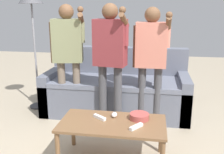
% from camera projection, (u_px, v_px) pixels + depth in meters
% --- Properties ---
extents(couch, '(2.04, 0.86, 0.91)m').
position_uv_depth(couch, '(116.00, 90.00, 3.84)').
color(couch, slate).
rests_on(couch, ground).
extents(coffee_table, '(1.03, 0.54, 0.42)m').
position_uv_depth(coffee_table, '(112.00, 127.00, 2.55)').
color(coffee_table, brown).
rests_on(coffee_table, ground).
extents(snack_bowl, '(0.19, 0.19, 0.06)m').
position_uv_depth(snack_bowl, '(139.00, 116.00, 2.60)').
color(snack_bowl, '#B24C47').
rests_on(snack_bowl, coffee_table).
extents(game_remote_nunchuk, '(0.06, 0.09, 0.05)m').
position_uv_depth(game_remote_nunchuk, '(114.00, 115.00, 2.66)').
color(game_remote_nunchuk, white).
rests_on(game_remote_nunchuk, coffee_table).
extents(floor_lamp, '(0.35, 0.35, 1.76)m').
position_uv_depth(floor_lamp, '(31.00, 4.00, 3.68)').
color(floor_lamp, '#2D2D33').
rests_on(floor_lamp, ground).
extents(player_left, '(0.47, 0.29, 1.54)m').
position_uv_depth(player_left, '(68.00, 49.00, 3.40)').
color(player_left, '#756656').
rests_on(player_left, ground).
extents(player_center, '(0.45, 0.37, 1.55)m').
position_uv_depth(player_center, '(110.00, 52.00, 3.15)').
color(player_center, '#47474C').
rests_on(player_center, ground).
extents(player_right, '(0.44, 0.30, 1.50)m').
position_uv_depth(player_right, '(151.00, 54.00, 3.18)').
color(player_right, '#47474C').
rests_on(player_right, ground).
extents(game_remote_wand_near, '(0.15, 0.12, 0.03)m').
position_uv_depth(game_remote_wand_near, '(100.00, 117.00, 2.62)').
color(game_remote_wand_near, white).
rests_on(game_remote_wand_near, coffee_table).
extents(game_remote_wand_far, '(0.12, 0.15, 0.03)m').
position_uv_depth(game_remote_wand_far, '(136.00, 127.00, 2.41)').
color(game_remote_wand_far, white).
rests_on(game_remote_wand_far, coffee_table).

